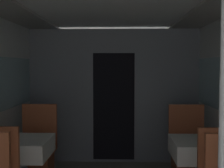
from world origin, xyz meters
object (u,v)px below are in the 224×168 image
object	(u,v)px
dining_table_left_1	(22,151)
support_pole_right_0	(223,160)
dining_table_right_1	(201,152)
chair_left_far_1	(37,161)
chair_right_far_1	(189,163)

from	to	relation	value
dining_table_left_1	support_pole_right_0	world-z (taller)	support_pole_right_0
support_pole_right_0	dining_table_right_1	size ratio (longest dim) A/B	2.86
dining_table_left_1	chair_left_far_1	bearing A→B (deg)	90.00
chair_right_far_1	support_pole_right_0	bearing A→B (deg)	81.50
dining_table_right_1	chair_right_far_1	bearing A→B (deg)	90.00
dining_table_left_1	chair_right_far_1	world-z (taller)	chair_right_far_1
dining_table_left_1	chair_right_far_1	bearing A→B (deg)	16.89
chair_left_far_1	chair_right_far_1	distance (m)	1.91
dining_table_right_1	chair_right_far_1	xyz separation A→B (m)	(-0.00, 0.58, -0.29)
chair_left_far_1	support_pole_right_0	world-z (taller)	support_pole_right_0
dining_table_left_1	chair_right_far_1	distance (m)	2.02
chair_left_far_1	support_pole_right_0	xyz separation A→B (m)	(1.56, -2.31, 0.74)
chair_left_far_1	dining_table_right_1	xyz separation A→B (m)	(1.91, -0.58, 0.29)
dining_table_right_1	chair_left_far_1	bearing A→B (deg)	163.11
dining_table_left_1	chair_right_far_1	xyz separation A→B (m)	(1.91, 0.58, -0.29)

